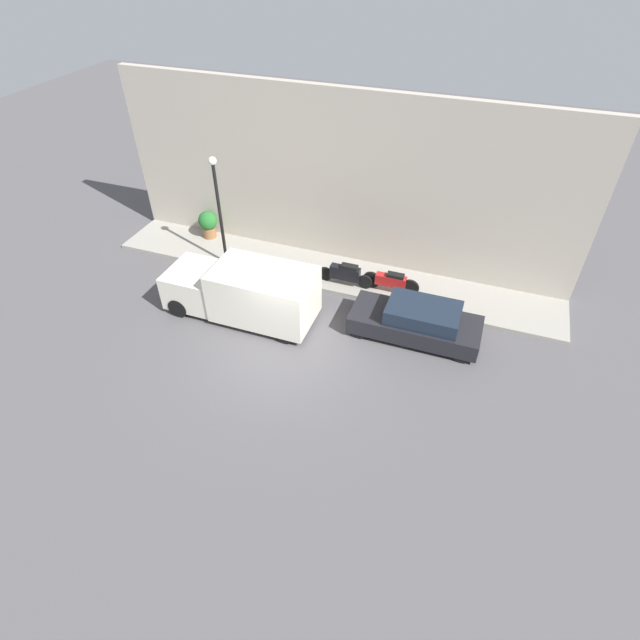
# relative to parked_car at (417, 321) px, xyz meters

# --- Properties ---
(ground_plane) EXTENTS (60.00, 60.00, 0.00)m
(ground_plane) POSITION_rel_parked_car_xyz_m (-2.21, 3.84, -0.59)
(ground_plane) COLOR #514F51
(sidewalk) EXTENTS (2.31, 17.22, 0.14)m
(sidewalk) POSITION_rel_parked_car_xyz_m (2.35, 3.84, -0.52)
(sidewalk) COLOR gray
(sidewalk) RESTS_ON ground_plane
(building_facade) EXTENTS (0.30, 17.22, 6.43)m
(building_facade) POSITION_rel_parked_car_xyz_m (3.66, 3.84, 2.63)
(building_facade) COLOR #B2A899
(building_facade) RESTS_ON ground_plane
(parked_car) EXTENTS (1.67, 4.17, 1.23)m
(parked_car) POSITION_rel_parked_car_xyz_m (0.00, 0.00, 0.00)
(parked_car) COLOR black
(parked_car) RESTS_ON ground_plane
(delivery_van) EXTENTS (1.97, 5.13, 1.92)m
(delivery_van) POSITION_rel_parked_car_xyz_m (-0.91, 5.75, 0.39)
(delivery_van) COLOR silver
(delivery_van) RESTS_ON ground_plane
(motorcycle_black) EXTENTS (0.30, 2.06, 0.84)m
(motorcycle_black) POSITION_rel_parked_car_xyz_m (1.78, 2.99, 0.00)
(motorcycle_black) COLOR black
(motorcycle_black) RESTS_ON sidewalk
(motorcycle_red) EXTENTS (0.30, 2.06, 0.78)m
(motorcycle_red) POSITION_rel_parked_car_xyz_m (1.91, 1.32, -0.01)
(motorcycle_red) COLOR #B21E1E
(motorcycle_red) RESTS_ON sidewalk
(streetlamp) EXTENTS (0.29, 0.29, 4.24)m
(streetlamp) POSITION_rel_parked_car_xyz_m (1.54, 7.76, 2.18)
(streetlamp) COLOR black
(streetlamp) RESTS_ON sidewalk
(potted_plant) EXTENTS (0.78, 0.78, 1.14)m
(potted_plant) POSITION_rel_parked_car_xyz_m (3.07, 9.37, 0.19)
(potted_plant) COLOR brown
(potted_plant) RESTS_ON sidewalk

